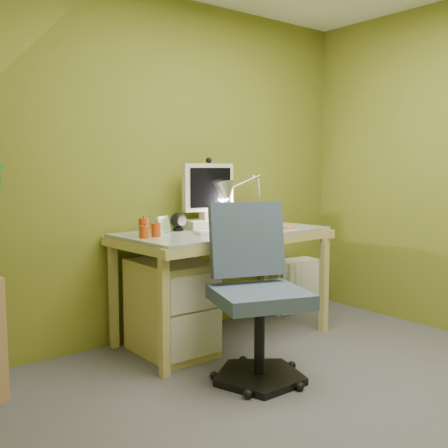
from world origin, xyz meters
TOP-DOWN VIEW (x-y plane):
  - floor at (0.00, 0.00)m, footprint 3.20×3.20m
  - wall_back at (0.00, 1.60)m, footprint 3.20×0.01m
  - wall_left at (-1.60, 0.00)m, footprint 0.01×3.20m
  - desk at (0.18, 1.23)m, footprint 1.49×0.81m
  - monitor at (0.18, 1.41)m, footprint 0.42×0.28m
  - speaker_left at (-0.09, 1.39)m, footprint 0.11×0.11m
  - speaker_right at (0.45, 1.39)m, footprint 0.10×0.10m
  - keyboard at (0.10, 1.09)m, footprint 0.46×0.23m
  - mousepad at (0.56, 1.09)m, footprint 0.24×0.17m
  - mouse at (0.56, 1.09)m, footprint 0.12×0.09m
  - amber_tumbler at (0.36, 1.15)m, footprint 0.08×0.08m
  - candle_cluster at (-0.42, 1.24)m, footprint 0.18×0.16m
  - photo_frame_red at (0.60, 1.35)m, footprint 0.15×0.04m
  - photo_frame_blue at (0.74, 1.39)m, footprint 0.13×0.11m
  - photo_frame_green at (-0.22, 1.37)m, footprint 0.12×0.07m
  - desk_lamp at (0.63, 1.41)m, footprint 0.54×0.32m
  - task_chair at (-0.11, 0.54)m, footprint 0.71×0.71m
  - radiator at (1.10, 1.46)m, footprint 0.45×0.22m

SIDE VIEW (x-z plane):
  - floor at x=0.00m, z-range -0.01..0.00m
  - radiator at x=1.10m, z-range 0.00..0.43m
  - desk at x=0.18m, z-range 0.00..0.78m
  - task_chair at x=-0.11m, z-range 0.00..1.01m
  - mousepad at x=0.56m, z-range 0.78..0.78m
  - keyboard at x=0.10m, z-range 0.78..0.80m
  - mouse at x=0.56m, z-range 0.78..0.81m
  - amber_tumbler at x=0.36m, z-range 0.78..0.87m
  - photo_frame_green at x=-0.22m, z-range 0.78..0.89m
  - speaker_right at x=0.45m, z-range 0.78..0.89m
  - candle_cluster at x=-0.42m, z-range 0.78..0.89m
  - photo_frame_red at x=0.60m, z-range 0.78..0.90m
  - speaker_left at x=-0.09m, z-range 0.78..0.90m
  - photo_frame_blue at x=0.74m, z-range 0.78..0.90m
  - monitor at x=0.18m, z-range 0.78..1.31m
  - desk_lamp at x=0.63m, z-range 0.78..1.32m
  - wall_back at x=0.00m, z-range 0.00..2.40m
  - wall_left at x=-1.60m, z-range 0.00..2.40m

